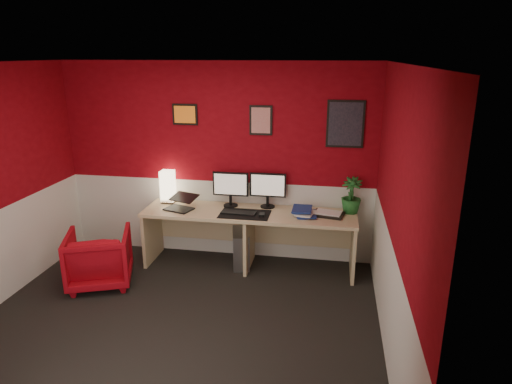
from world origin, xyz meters
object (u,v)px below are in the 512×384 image
desk (249,239)px  monitor_left (230,184)px  pc_tower (241,248)px  potted_plant (351,195)px  armchair (99,258)px  laptop (178,201)px  monitor_right (268,185)px  shoji_lamp (168,187)px  zen_tray (328,214)px

desk → monitor_left: bearing=146.6°
pc_tower → potted_plant: bearing=-6.7°
potted_plant → armchair: size_ratio=0.62×
desk → monitor_left: (-0.27, 0.18, 0.66)m
armchair → potted_plant: bearing=176.8°
laptop → armchair: laptop is taller
laptop → desk: bearing=23.4°
monitor_right → shoji_lamp: bearing=-178.9°
desk → zen_tray: 1.03m
potted_plant → zen_tray: bearing=-150.0°
potted_plant → shoji_lamp: bearing=180.0°
laptop → zen_tray: (1.82, 0.10, -0.09)m
monitor_left → potted_plant: (1.48, 0.01, -0.07)m
laptop → potted_plant: size_ratio=0.76×
laptop → pc_tower: (0.76, 0.10, -0.61)m
desk → monitor_right: bearing=47.0°
shoji_lamp → pc_tower: bearing=-9.0°
monitor_left → pc_tower: size_ratio=1.29×
laptop → potted_plant: bearing=25.8°
armchair → desk: bearing=-176.9°
monitor_left → armchair: 1.77m
monitor_left → zen_tray: 1.26m
laptop → potted_plant: 2.10m
shoji_lamp → monitor_left: monitor_left is taller
potted_plant → monitor_left: bearing=-179.7°
shoji_lamp → zen_tray: size_ratio=1.14×
pc_tower → laptop: bearing=174.3°
monitor_left → pc_tower: (0.16, -0.15, -0.80)m
desk → monitor_left: 0.73m
shoji_lamp → zen_tray: shoji_lamp is taller
monitor_left → potted_plant: bearing=0.3°
potted_plant → pc_tower: potted_plant is taller
desk → pc_tower: (-0.11, 0.03, -0.14)m
monitor_right → zen_tray: size_ratio=1.66×
desk → laptop: bearing=-175.4°
desk → armchair: bearing=-156.0°
armchair → pc_tower: bearing=-174.4°
monitor_left → potted_plant: 1.49m
desk → shoji_lamp: 1.25m
armchair → monitor_right: bearing=-173.7°
monitor_right → armchair: bearing=-152.9°
potted_plant → desk: bearing=-171.4°
desk → shoji_lamp: shoji_lamp is taller
armchair → shoji_lamp: bearing=-141.1°
shoji_lamp → armchair: size_ratio=0.57×
laptop → pc_tower: laptop is taller
monitor_left → armchair: bearing=-146.4°
shoji_lamp → pc_tower: 1.22m
desk → potted_plant: potted_plant is taller
shoji_lamp → monitor_right: size_ratio=0.69×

